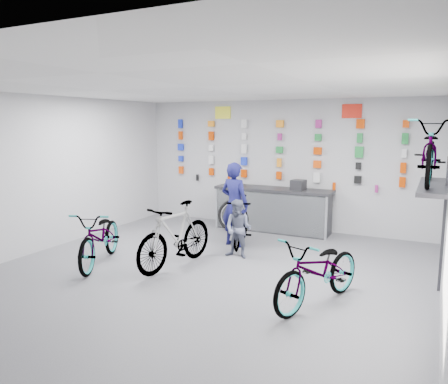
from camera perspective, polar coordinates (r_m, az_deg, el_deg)
The scene contains 18 objects.
floor at distance 7.12m, azimuth -3.66°, elevation -11.27°, with size 8.00×8.00×0.00m, color #535358.
ceiling at distance 6.70m, azimuth -3.92°, elevation 13.55°, with size 8.00×8.00×0.00m, color white.
wall_back at distance 10.39m, azimuth 7.34°, elevation 3.58°, with size 7.00×7.00×0.00m, color #BDBDC0.
wall_left at distance 9.02m, azimuth -23.44°, elevation 2.10°, with size 8.00×8.00×0.00m, color #BDBDC0.
counter at distance 10.10m, azimuth 6.38°, elevation -2.36°, with size 2.70×0.66×1.00m.
merch_wall at distance 10.27m, azimuth 7.63°, elevation 5.18°, with size 5.54×0.08×1.56m.
wall_bracket at distance 7.05m, azimuth 25.80°, elevation -0.06°, with size 0.39×1.90×2.00m.
sign_left at distance 10.90m, azimuth -0.15°, elevation 10.33°, with size 0.42×0.02×0.30m, color #FFFD37.
sign_right at distance 9.92m, azimuth 16.36°, elevation 10.10°, with size 0.42×0.02×0.30m, color red.
bike_left at distance 7.99m, azimuth -15.83°, elevation -5.64°, with size 0.66×1.89×0.99m, color gray.
bike_center at distance 7.58m, azimuth -6.36°, elevation -5.62°, with size 0.53×1.87×1.12m, color gray.
bike_right at distance 6.14m, azimuth 12.32°, elevation -10.04°, with size 0.64×1.84×0.97m, color gray.
bike_service at distance 8.89m, azimuth 2.26°, elevation -3.80°, with size 0.47×1.66×1.00m, color gray.
bike_wall at distance 7.00m, azimuth 25.49°, elevation 4.75°, with size 0.63×1.80×0.95m, color gray.
clerk at distance 8.77m, azimuth 1.39°, elevation -1.61°, with size 0.62×0.41×1.70m, color #121349.
customer at distance 8.04m, azimuth 1.89°, elevation -4.85°, with size 0.53×0.41×1.08m, color #51576E.
spare_wheel at distance 10.10m, azimuth 1.25°, elevation -3.07°, with size 0.78×0.48×0.73m.
register at distance 9.83m, azimuth 9.69°, elevation 0.93°, with size 0.28×0.30×0.22m, color black.
Camera 1 is at (3.35, -5.78, 2.46)m, focal length 35.00 mm.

